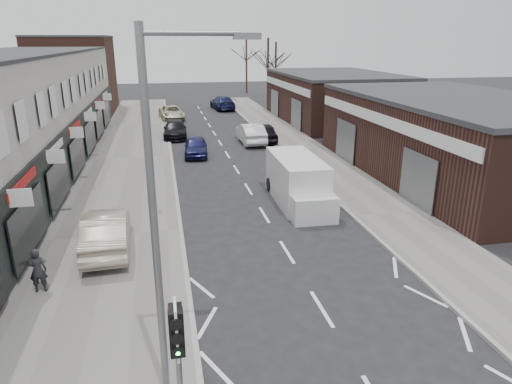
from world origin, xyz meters
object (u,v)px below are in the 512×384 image
parked_car_left_a (196,147)px  parked_car_right_a (251,133)px  white_van (298,182)px  warning_sign (149,164)px  street_lamp (162,210)px  parked_car_left_c (172,113)px  parked_car_left_b (175,130)px  traffic_light (177,341)px  parked_car_right_b (264,132)px  parked_car_right_c (223,103)px  pedestrian (38,270)px  sedan_on_pavement (107,231)px

parked_car_left_a → parked_car_right_a: bearing=40.3°
white_van → parked_car_left_a: 11.58m
white_van → warning_sign: bearing=176.0°
parked_car_left_a → street_lamp: bearing=-90.9°
white_van → parked_car_left_c: bearing=102.4°
parked_car_left_b → white_van: bearing=-70.5°
traffic_light → warning_sign: (-0.76, 14.02, -0.21)m
parked_car_right_a → parked_car_right_b: (1.12, 0.28, -0.02)m
warning_sign → parked_car_right_a: 15.45m
white_van → parked_car_left_a: white_van is taller
street_lamp → parked_car_left_a: size_ratio=2.05×
traffic_light → parked_car_left_a: bearing=84.8°
parked_car_right_c → parked_car_right_b: bearing=87.9°
pedestrian → parked_car_left_c: bearing=-101.7°
parked_car_right_b → traffic_light: bearing=77.8°
pedestrian → parked_car_left_c: pedestrian is taller
parked_car_right_a → pedestrian: bearing=61.3°
warning_sign → parked_car_left_a: warning_sign is taller
warning_sign → pedestrian: size_ratio=1.80×
street_lamp → parked_car_right_a: 27.37m
street_lamp → white_van: 14.25m
parked_car_left_c → warning_sign: bearing=-99.7°
street_lamp → parked_car_left_c: 39.19m
sedan_on_pavement → pedestrian: size_ratio=3.12×
white_van → parked_car_right_c: bearing=89.9°
white_van → parked_car_right_b: 14.41m
street_lamp → parked_car_right_a: street_lamp is taller
parked_car_left_c → street_lamp: bearing=-97.5°
warning_sign → parked_car_left_b: bearing=84.0°
white_van → pedestrian: (-10.58, -6.75, -0.22)m
warning_sign → parked_car_right_b: warning_sign is taller
sedan_on_pavement → pedestrian: 3.34m
traffic_light → pedestrian: traffic_light is taller
sedan_on_pavement → parked_car_left_c: bearing=-98.7°
parked_car_left_b → parked_car_right_c: 16.41m
sedan_on_pavement → pedestrian: bearing=54.5°
traffic_light → parked_car_right_c: 46.62m
warning_sign → parked_car_left_a: size_ratio=0.69×
street_lamp → parked_car_left_b: street_lamp is taller
sedan_on_pavement → parked_car_right_a: (9.14, 17.99, -0.11)m
street_lamp → sedan_on_pavement: street_lamp is taller
pedestrian → parked_car_right_a: size_ratio=0.32×
parked_car_right_a → parked_car_left_a: bearing=34.6°
street_lamp → sedan_on_pavement: 9.30m
traffic_light → parked_car_left_a: traffic_light is taller
parked_car_right_c → traffic_light: bearing=76.6°
traffic_light → parked_car_left_a: (2.20, 24.17, -1.75)m
pedestrian → parked_car_left_b: bearing=-105.0°
white_van → sedan_on_pavement: white_van is taller
white_van → parked_car_left_c: white_van is taller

